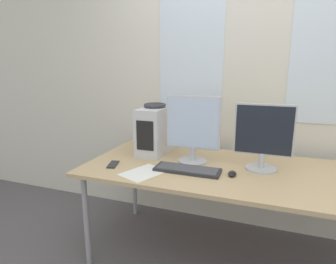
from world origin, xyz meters
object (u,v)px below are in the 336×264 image
(monitor_main, at_px, (193,129))
(cell_phone, at_px, (113,164))
(pc_tower, at_px, (155,130))
(headphones, at_px, (155,105))
(keyboard, at_px, (187,170))
(mouse, at_px, (232,174))
(monitor_right_near, at_px, (263,136))

(monitor_main, xyz_separation_m, cell_phone, (-0.53, -0.27, -0.26))
(pc_tower, relative_size, headphones, 2.26)
(keyboard, bearing_deg, monitor_main, 94.70)
(monitor_main, height_order, mouse, monitor_main)
(pc_tower, distance_m, headphones, 0.21)
(mouse, bearing_deg, keyboard, -175.57)
(headphones, height_order, keyboard, headphones)
(mouse, relative_size, cell_phone, 0.58)
(keyboard, bearing_deg, pc_tower, 138.67)
(monitor_right_near, xyz_separation_m, cell_phone, (-1.03, -0.28, -0.24))
(cell_phone, bearing_deg, monitor_main, 10.53)
(keyboard, relative_size, mouse, 4.88)
(pc_tower, xyz_separation_m, mouse, (0.68, -0.31, -0.18))
(pc_tower, xyz_separation_m, headphones, (0.00, 0.00, 0.21))
(mouse, bearing_deg, monitor_right_near, 46.43)
(mouse, bearing_deg, cell_phone, -173.89)
(monitor_main, xyz_separation_m, keyboard, (0.02, -0.20, -0.25))
(headphones, bearing_deg, monitor_main, -20.48)
(monitor_right_near, distance_m, mouse, 0.34)
(headphones, relative_size, keyboard, 0.40)
(mouse, bearing_deg, pc_tower, 155.61)
(headphones, bearing_deg, mouse, -24.45)
(monitor_right_near, bearing_deg, keyboard, -156.51)
(pc_tower, height_order, monitor_main, monitor_main)
(monitor_right_near, relative_size, keyboard, 1.02)
(pc_tower, bearing_deg, cell_phone, -113.32)
(monitor_main, bearing_deg, headphones, 159.52)
(headphones, xyz_separation_m, monitor_right_near, (0.86, -0.12, -0.16))
(pc_tower, xyz_separation_m, monitor_right_near, (0.86, -0.12, 0.05))
(monitor_right_near, distance_m, cell_phone, 1.09)
(monitor_right_near, distance_m, keyboard, 0.57)
(pc_tower, xyz_separation_m, cell_phone, (-0.17, -0.40, -0.19))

